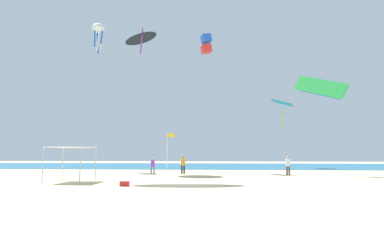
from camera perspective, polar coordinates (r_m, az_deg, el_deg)
ground at (r=21.09m, az=-1.42°, el=-12.21°), size 110.00×110.00×0.10m
ocean_strip at (r=50.12m, az=1.71°, el=-8.71°), size 110.00×23.56×0.03m
canopy_tent at (r=24.21m, az=-21.99°, el=-5.13°), size 2.77×2.86×2.57m
person_near_tent at (r=30.57m, az=-7.51°, el=-8.43°), size 0.44×0.39×1.63m
person_leftmost at (r=31.19m, az=-1.73°, el=-8.19°), size 0.44×0.44×1.86m
person_central at (r=30.95m, az=17.82°, el=-7.94°), size 0.44×0.46×1.84m
banner_flag at (r=25.52m, az=-4.59°, el=-5.93°), size 0.61×0.06×3.80m
cooler_box at (r=20.10m, az=-12.73°, el=-11.70°), size 0.57×0.37×0.35m
kite_delta_black at (r=36.94m, az=-9.86°, el=15.50°), size 4.92×4.91×3.68m
kite_diamond_teal at (r=46.92m, az=16.89°, el=2.86°), size 3.80×3.88×4.61m
kite_box_blue at (r=38.47m, az=2.73°, el=14.30°), size 1.54×1.43×2.48m
kite_octopus_white at (r=44.08m, az=-17.42°, el=16.13°), size 1.82×1.82×3.96m
kite_parafoil_green at (r=32.71m, az=23.23°, el=5.77°), size 4.34×3.49×3.18m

